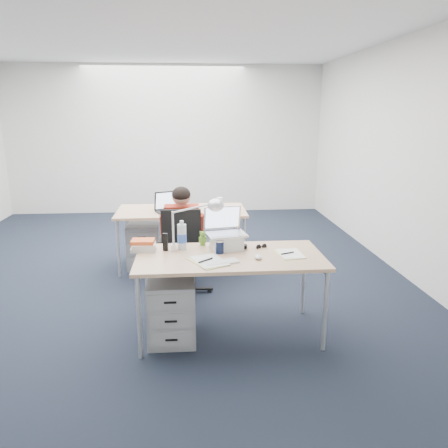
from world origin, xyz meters
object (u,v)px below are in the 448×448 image
object	(u,v)px
seated_person	(183,238)
desk_lamp	(190,224)
desk_far	(182,214)
drawer_pedestal_near	(172,308)
desk_near	(230,261)
far_cup	(220,202)
can_koozie	(220,247)
drawer_pedestal_far	(144,245)
wireless_keyboard	(221,262)
bear_figurine	(203,238)
office_chair	(183,270)
cordless_phone	(165,242)
silver_laptop	(226,229)
dark_laptop	(172,202)
headphones	(235,246)
water_bottle	(182,235)
computer_mouse	(258,257)
sunglasses	(261,247)
book_stack	(143,245)

from	to	relation	value
seated_person	desk_lamp	distance (m)	0.98
desk_far	drawer_pedestal_near	xyz separation A→B (m)	(-0.07, -1.88, -0.41)
desk_near	far_cup	bearing A→B (deg)	88.35
desk_near	can_koozie	distance (m)	0.15
drawer_pedestal_far	wireless_keyboard	xyz separation A→B (m)	(0.83, -2.06, 0.46)
seated_person	far_cup	bearing A→B (deg)	64.30
bear_figurine	desk_lamp	world-z (taller)	desk_lamp
seated_person	office_chair	bearing A→B (deg)	-90.11
cordless_phone	desk_far	bearing A→B (deg)	101.57
drawer_pedestal_far	silver_laptop	xyz separation A→B (m)	(0.91, -1.68, 0.64)
seated_person	wireless_keyboard	bearing A→B (deg)	-75.09
desk_near	dark_laptop	distance (m)	1.81
desk_far	headphones	size ratio (longest dim) A/B	6.85
desk_far	desk_lamp	bearing A→B (deg)	-86.59
drawer_pedestal_far	water_bottle	size ratio (longest dim) A/B	2.10
silver_laptop	can_koozie	bearing A→B (deg)	-129.58
headphones	water_bottle	world-z (taller)	water_bottle
drawer_pedestal_near	water_bottle	world-z (taller)	water_bottle
bear_figurine	desk_lamp	distance (m)	0.25
computer_mouse	headphones	size ratio (longest dim) A/B	0.42
drawer_pedestal_far	desk_lamp	bearing A→B (deg)	-70.94
silver_laptop	sunglasses	distance (m)	0.36
desk_far	can_koozie	xyz separation A→B (m)	(0.36, -1.77, 0.11)
drawer_pedestal_far	water_bottle	bearing A→B (deg)	-72.70
computer_mouse	cordless_phone	distance (m)	0.84
book_stack	desk_lamp	distance (m)	0.45
computer_mouse	can_koozie	distance (m)	0.36
sunglasses	seated_person	bearing A→B (deg)	107.53
cordless_phone	sunglasses	xyz separation A→B (m)	(0.86, 0.01, -0.07)
computer_mouse	desk_lamp	xyz separation A→B (m)	(-0.57, 0.29, 0.22)
computer_mouse	drawer_pedestal_near	bearing A→B (deg)	177.15
dark_laptop	far_cup	size ratio (longest dim) A/B	3.24
desk_near	cordless_phone	xyz separation A→B (m)	(-0.56, 0.18, 0.13)
silver_laptop	wireless_keyboard	bearing A→B (deg)	-111.70
silver_laptop	can_koozie	world-z (taller)	silver_laptop
desk_near	computer_mouse	bearing A→B (deg)	-26.36
desk_near	headphones	world-z (taller)	headphones
desk_near	bear_figurine	xyz separation A→B (m)	(-0.22, 0.32, 0.12)
drawer_pedestal_far	sunglasses	distance (m)	2.13
desk_lamp	dark_laptop	distance (m)	1.56
silver_laptop	far_cup	xyz separation A→B (m)	(0.07, 1.86, -0.13)
office_chair	bear_figurine	bearing A→B (deg)	-70.11
headphones	desk_lamp	world-z (taller)	desk_lamp
drawer_pedestal_near	book_stack	bearing A→B (deg)	134.99
sunglasses	dark_laptop	world-z (taller)	dark_laptop
drawer_pedestal_near	can_koozie	world-z (taller)	can_koozie
seated_person	computer_mouse	xyz separation A→B (m)	(0.65, -1.18, 0.16)
desk_near	sunglasses	xyz separation A→B (m)	(0.30, 0.19, 0.06)
office_chair	cordless_phone	xyz separation A→B (m)	(-0.13, -0.72, 0.53)
drawer_pedestal_far	cordless_phone	size ratio (longest dim) A/B	3.45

